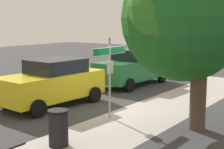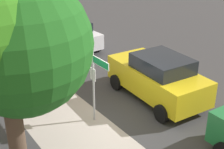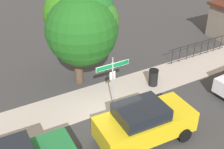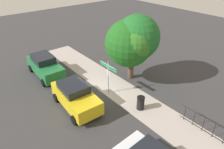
{
  "view_description": "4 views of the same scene",
  "coord_description": "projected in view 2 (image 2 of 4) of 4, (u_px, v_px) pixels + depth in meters",
  "views": [
    {
      "loc": [
        9.73,
        7.14,
        3.28
      ],
      "look_at": [
        -0.22,
        -0.09,
        1.35
      ],
      "focal_mm": 54.78,
      "sensor_mm": 36.0,
      "label": 1
    },
    {
      "loc": [
        -7.59,
        5.38,
        6.08
      ],
      "look_at": [
        0.29,
        -0.14,
        1.7
      ],
      "focal_mm": 51.46,
      "sensor_mm": 36.0,
      "label": 2
    },
    {
      "loc": [
        -5.35,
        -9.85,
        8.78
      ],
      "look_at": [
        0.72,
        0.68,
        1.63
      ],
      "focal_mm": 45.43,
      "sensor_mm": 36.0,
      "label": 3
    },
    {
      "loc": [
        10.89,
        -7.64,
        9.24
      ],
      "look_at": [
        0.26,
        1.04,
        1.23
      ],
      "focal_mm": 32.51,
      "sensor_mm": 36.0,
      "label": 4
    }
  ],
  "objects": [
    {
      "name": "ground_plane",
      "position": [
        114.0,
        124.0,
        10.99
      ],
      "size": [
        60.0,
        60.0,
        0.0
      ],
      "primitive_type": "plane",
      "color": "#38383A"
    },
    {
      "name": "sidewalk_strip",
      "position": [
        53.0,
        110.0,
        11.8
      ],
      "size": [
        24.0,
        2.6,
        0.0
      ],
      "primitive_type": "cube",
      "color": "#B0A69F",
      "rests_on": "ground_plane"
    },
    {
      "name": "street_sign",
      "position": [
        93.0,
        70.0,
        10.44
      ],
      "size": [
        1.81,
        0.07,
        2.74
      ],
      "color": "#9EA0A5",
      "rests_on": "ground_plane"
    },
    {
      "name": "shade_tree",
      "position": [
        4.0,
        35.0,
        8.08
      ],
      "size": [
        4.03,
        4.31,
        5.6
      ],
      "color": "#4C3A2D",
      "rests_on": "ground_plane"
    },
    {
      "name": "car_yellow",
      "position": [
        158.0,
        77.0,
        12.26
      ],
      "size": [
        4.34,
        2.26,
        1.81
      ],
      "rotation": [
        0.0,
        0.0,
        -0.05
      ],
      "color": "gold",
      "rests_on": "ground_plane"
    },
    {
      "name": "car_white",
      "position": [
        69.0,
        34.0,
        17.58
      ],
      "size": [
        4.16,
        2.22,
        1.56
      ],
      "rotation": [
        0.0,
        0.0,
        0.04
      ],
      "color": "white",
      "rests_on": "ground_plane"
    },
    {
      "name": "trash_bin",
      "position": [
        45.0,
        80.0,
        12.96
      ],
      "size": [
        0.55,
        0.55,
        0.98
      ],
      "color": "black",
      "rests_on": "ground_plane"
    }
  ]
}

